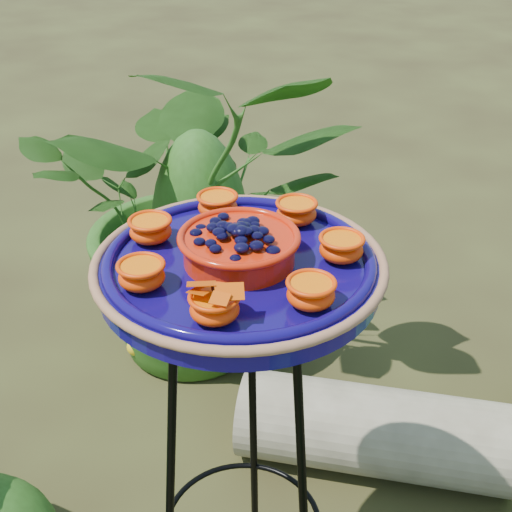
{
  "coord_description": "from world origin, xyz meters",
  "views": [
    {
      "loc": [
        0.41,
        -0.89,
        1.38
      ],
      "look_at": [
        0.03,
        -0.12,
        0.86
      ],
      "focal_mm": 50.0,
      "sensor_mm": 36.0,
      "label": 1
    }
  ],
  "objects": [
    {
      "name": "driftwood_log",
      "position": [
        0.1,
        0.4,
        0.11
      ],
      "size": [
        0.7,
        0.38,
        0.22
      ],
      "primitive_type": "cylinder",
      "rotation": [
        0.0,
        1.57,
        0.25
      ],
      "color": "tan",
      "rests_on": "ground"
    },
    {
      "name": "tripod_stand",
      "position": [
        -0.0,
        -0.11,
        0.49
      ],
      "size": [
        0.37,
        0.37,
        0.81
      ],
      "rotation": [
        0.0,
        0.0,
        0.31
      ],
      "color": "black",
      "rests_on": "ground"
    },
    {
      "name": "feeder_dish",
      "position": [
        -0.0,
        -0.11,
        0.84
      ],
      "size": [
        0.51,
        0.51,
        0.1
      ],
      "rotation": [
        0.0,
        0.0,
        0.31
      ],
      "color": "#0E0650",
      "rests_on": "tripod_stand"
    },
    {
      "name": "shrub_back_left",
      "position": [
        -0.53,
        0.66,
        0.47
      ],
      "size": [
        1.07,
        1.01,
        0.95
      ],
      "primitive_type": "imported",
      "rotation": [
        0.0,
        0.0,
        0.39
      ],
      "color": "#234A13",
      "rests_on": "ground"
    }
  ]
}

